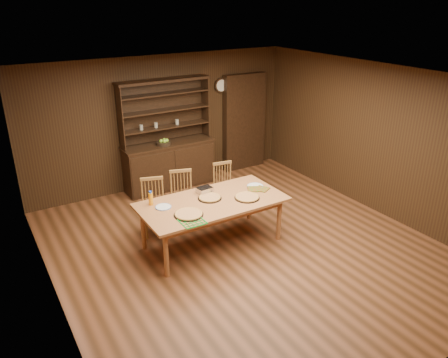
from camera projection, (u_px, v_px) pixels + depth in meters
floor at (245, 247)px, 6.79m from camera, size 6.00×6.00×0.00m
room_shell at (247, 152)px, 6.18m from camera, size 6.00×6.00×6.00m
china_hutch at (169, 159)px, 8.73m from camera, size 1.84×0.52×2.17m
doorway at (244, 122)px, 9.57m from camera, size 1.00×0.18×2.10m
wall_clock at (221, 85)px, 9.02m from camera, size 0.30×0.05×0.30m
dining_table at (212, 205)px, 6.63m from camera, size 2.21×1.11×0.75m
chair_left at (154, 205)px, 7.05m from camera, size 0.48×0.47×0.94m
chair_center at (182, 196)px, 7.34m from camera, size 0.48×0.47×0.95m
chair_right at (224, 186)px, 7.79m from camera, size 0.42×0.41×0.91m
pizza_left at (189, 214)px, 6.17m from camera, size 0.42×0.42×0.04m
pizza_right at (247, 197)px, 6.69m from camera, size 0.39×0.39×0.04m
pizza_center at (210, 198)px, 6.67m from camera, size 0.37×0.37×0.04m
cooling_rack at (192, 221)px, 5.99m from camera, size 0.40×0.40×0.01m
plate_left at (163, 207)px, 6.39m from camera, size 0.24×0.24×0.02m
plate_right at (255, 186)px, 7.10m from camera, size 0.27×0.27×0.02m
foil_dish at (205, 190)px, 6.85m from camera, size 0.25×0.19×0.09m
juice_bottle at (151, 198)px, 6.44m from camera, size 0.06×0.06×0.22m
pot_holder_a at (262, 189)px, 6.99m from camera, size 0.27×0.27×0.02m
pot_holder_b at (254, 189)px, 6.98m from camera, size 0.29×0.29×0.02m
fruit_bowl at (164, 142)px, 8.47m from camera, size 0.28×0.28×0.12m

